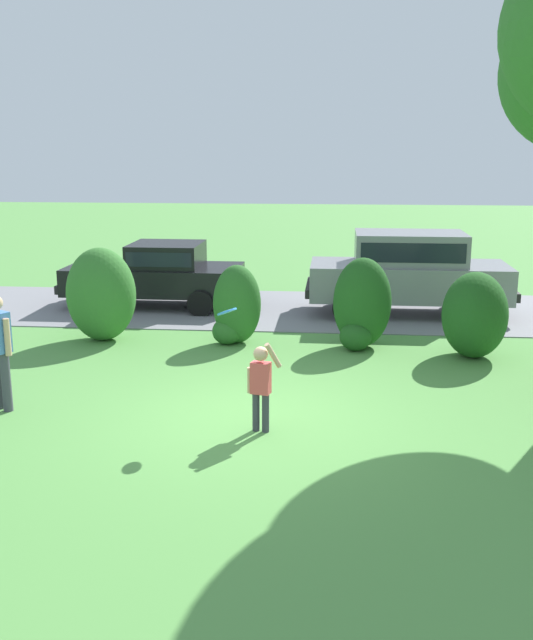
# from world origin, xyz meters

# --- Properties ---
(ground_plane) EXTENTS (80.00, 80.00, 0.00)m
(ground_plane) POSITION_xyz_m (0.00, 0.00, 0.00)
(ground_plane) COLOR #518E42
(driveway_strip) EXTENTS (28.00, 4.40, 0.02)m
(driveway_strip) POSITION_xyz_m (0.00, 7.11, 0.01)
(driveway_strip) COLOR slate
(driveway_strip) RESTS_ON ground
(shrub_near_tree) EXTENTS (1.39, 1.20, 1.88)m
(shrub_near_tree) POSITION_xyz_m (-3.46, 4.00, 0.94)
(shrub_near_tree) COLOR #33702B
(shrub_near_tree) RESTS_ON ground
(shrub_centre_left) EXTENTS (0.96, 0.83, 1.57)m
(shrub_centre_left) POSITION_xyz_m (-0.74, 4.01, 0.72)
(shrub_centre_left) COLOR #286023
(shrub_centre_left) RESTS_ON ground
(shrub_centre) EXTENTS (1.13, 1.07, 1.76)m
(shrub_centre) POSITION_xyz_m (1.73, 3.93, 0.82)
(shrub_centre) COLOR #1E511C
(shrub_centre) RESTS_ON ground
(shrub_centre_right) EXTENTS (1.19, 1.40, 1.60)m
(shrub_centre_right) POSITION_xyz_m (3.78, 3.42, 0.80)
(shrub_centre_right) COLOR #1E511C
(shrub_centre_right) RESTS_ON ground
(parked_sedan) EXTENTS (4.41, 2.13, 1.56)m
(parked_sedan) POSITION_xyz_m (-3.06, 7.23, 0.85)
(parked_sedan) COLOR black
(parked_sedan) RESTS_ON ground
(parked_suv) EXTENTS (4.71, 2.12, 1.92)m
(parked_suv) POSITION_xyz_m (2.91, 6.88, 1.08)
(parked_suv) COLOR gray
(parked_suv) RESTS_ON ground
(child_thrower) EXTENTS (0.47, 0.23, 1.29)m
(child_thrower) POSITION_xyz_m (0.20, -0.56, 0.72)
(child_thrower) COLOR #383842
(child_thrower) RESTS_ON ground
(frisbee) EXTENTS (0.29, 0.28, 0.18)m
(frisbee) POSITION_xyz_m (-0.30, -0.23, 1.61)
(frisbee) COLOR #337FDB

